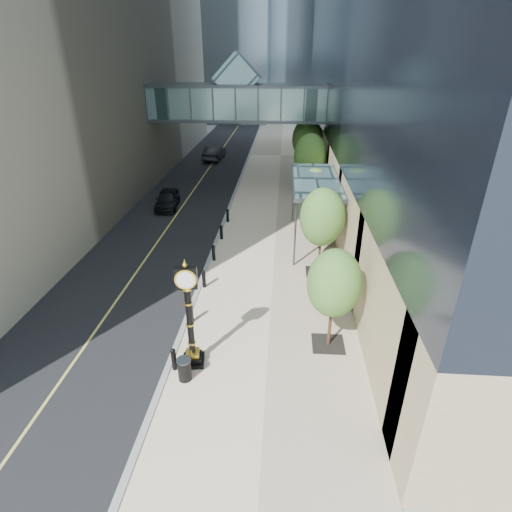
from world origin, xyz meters
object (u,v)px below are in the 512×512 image
at_px(car_near, 167,199).
at_px(car_far, 214,153).
at_px(pedestrian, 337,268).
at_px(street_clock, 190,322).
at_px(trash_bin, 185,370).

relative_size(car_near, car_far, 0.83).
xyz_separation_m(pedestrian, car_near, (-12.63, 11.60, -0.25)).
bearing_deg(street_clock, trash_bin, -105.23).
xyz_separation_m(street_clock, trash_bin, (-0.13, -0.93, -1.56)).
bearing_deg(street_clock, car_near, 100.69).
bearing_deg(car_near, pedestrian, -49.60).
bearing_deg(car_far, car_near, 90.61).
xyz_separation_m(car_near, car_far, (1.11, 17.25, 0.12)).
distance_m(street_clock, pedestrian, 9.57).
bearing_deg(pedestrian, car_far, -45.58).
height_order(street_clock, trash_bin, street_clock).
distance_m(pedestrian, car_near, 17.15).
height_order(pedestrian, car_far, pedestrian).
bearing_deg(car_near, street_clock, -78.80).
xyz_separation_m(pedestrian, car_far, (-11.52, 28.85, -0.14)).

